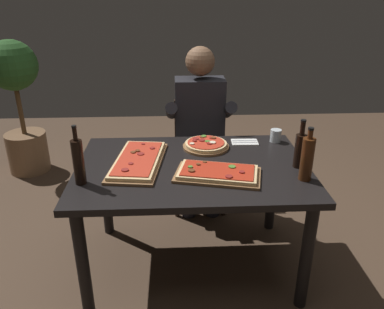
% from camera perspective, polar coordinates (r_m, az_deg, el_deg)
% --- Properties ---
extents(ground_plane, '(6.40, 6.40, 0.00)m').
position_cam_1_polar(ground_plane, '(2.74, 0.05, -15.68)').
color(ground_plane, '#4C3828').
extents(dining_table, '(1.40, 0.96, 0.74)m').
position_cam_1_polar(dining_table, '(2.39, 0.06, -3.68)').
color(dining_table, black).
rests_on(dining_table, ground_plane).
extents(pizza_rectangular_front, '(0.53, 0.37, 0.05)m').
position_cam_1_polar(pizza_rectangular_front, '(2.21, 3.81, -2.77)').
color(pizza_rectangular_front, brown).
rests_on(pizza_rectangular_front, dining_table).
extents(pizza_rectangular_left, '(0.35, 0.62, 0.05)m').
position_cam_1_polar(pizza_rectangular_left, '(2.38, -7.97, -0.90)').
color(pizza_rectangular_left, brown).
rests_on(pizza_rectangular_left, dining_table).
extents(pizza_round_far, '(0.31, 0.31, 0.05)m').
position_cam_1_polar(pizza_round_far, '(2.59, 2.06, 1.42)').
color(pizza_round_far, brown).
rests_on(pizza_round_far, dining_table).
extents(wine_bottle_dark, '(0.07, 0.07, 0.31)m').
position_cam_1_polar(wine_bottle_dark, '(2.22, 16.61, -0.54)').
color(wine_bottle_dark, '#47230F').
rests_on(wine_bottle_dark, dining_table).
extents(oil_bottle_amber, '(0.07, 0.07, 0.30)m').
position_cam_1_polar(oil_bottle_amber, '(2.37, 15.64, 0.77)').
color(oil_bottle_amber, black).
rests_on(oil_bottle_amber, dining_table).
extents(vinegar_bottle_green, '(0.06, 0.06, 0.34)m').
position_cam_1_polar(vinegar_bottle_green, '(2.17, -16.40, -0.92)').
color(vinegar_bottle_green, black).
rests_on(vinegar_bottle_green, dining_table).
extents(tumbler_near_camera, '(0.08, 0.08, 0.09)m').
position_cam_1_polar(tumbler_near_camera, '(2.74, 12.22, 2.63)').
color(tumbler_near_camera, silver).
rests_on(tumbler_near_camera, dining_table).
extents(napkin_cutlery_set, '(0.18, 0.12, 0.01)m').
position_cam_1_polar(napkin_cutlery_set, '(2.70, 7.76, 1.82)').
color(napkin_cutlery_set, white).
rests_on(napkin_cutlery_set, dining_table).
extents(diner_chair, '(0.44, 0.44, 0.87)m').
position_cam_1_polar(diner_chair, '(3.23, 1.00, 0.92)').
color(diner_chair, black).
rests_on(diner_chair, ground_plane).
extents(seated_diner, '(0.53, 0.41, 1.33)m').
position_cam_1_polar(seated_diner, '(3.03, 1.19, 4.49)').
color(seated_diner, '#23232D').
rests_on(seated_diner, ground_plane).
extents(potted_plant_corner, '(0.46, 0.46, 1.29)m').
position_cam_1_polar(potted_plant_corner, '(4.05, -24.23, 7.32)').
color(potted_plant_corner, '#846042').
rests_on(potted_plant_corner, ground_plane).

